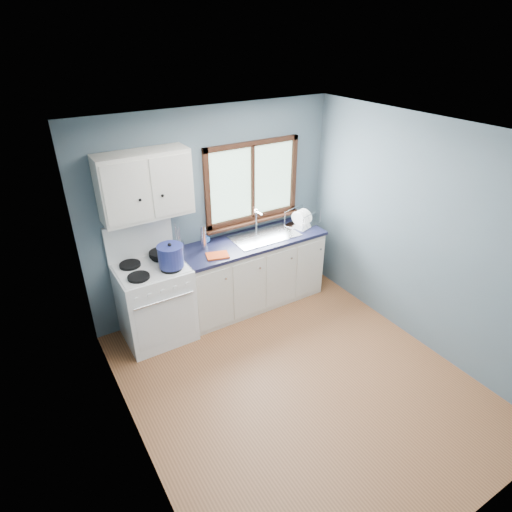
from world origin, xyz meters
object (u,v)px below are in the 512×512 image
utensil_crock (179,247)px  dish_rack (302,221)px  base_cabinets (252,275)px  skillet (161,253)px  thermos (204,237)px  stockpot (171,256)px  sink (264,241)px  gas_range (155,300)px

utensil_crock → dish_rack: size_ratio=0.78×
base_cabinets → skillet: size_ratio=4.89×
base_cabinets → thermos: thermos is taller
base_cabinets → stockpot: size_ratio=5.41×
base_cabinets → skillet: (-1.13, 0.13, 0.58)m
skillet → utensil_crock: utensil_crock is taller
skillet → utensil_crock: (0.23, 0.01, 0.01)m
base_cabinets → thermos: size_ratio=6.21×
base_cabinets → sink: sink is taller
thermos → dish_rack: thermos is taller
utensil_crock → gas_range: bearing=-159.3°
stockpot → thermos: (0.50, 0.25, -0.01)m
sink → dish_rack: (0.62, 0.04, 0.12)m
stockpot → utensil_crock: (0.21, 0.29, -0.09)m
skillet → thermos: (0.52, -0.03, 0.08)m
gas_range → sink: (1.49, 0.02, 0.37)m
base_cabinets → gas_range: bearing=-179.2°
gas_range → base_cabinets: 1.31m
gas_range → utensil_crock: bearing=20.7°
skillet → dish_rack: size_ratio=0.78×
utensil_crock → dish_rack: bearing=-3.3°
skillet → thermos: thermos is taller
sink → stockpot: size_ratio=2.46×
sink → dish_rack: bearing=3.3°
gas_range → dish_rack: (2.10, 0.05, 0.48)m
base_cabinets → stockpot: (-1.11, -0.16, 0.67)m
gas_range → dish_rack: 2.16m
stockpot → gas_range: bearing=143.6°
base_cabinets → skillet: 1.27m
base_cabinets → dish_rack: (0.80, 0.04, 0.57)m
stockpot → skillet: bearing=93.7°
base_cabinets → dish_rack: 0.98m
gas_range → skillet: bearing=39.4°
thermos → sink: bearing=-6.6°
base_cabinets → sink: bearing=-0.1°
utensil_crock → dish_rack: utensil_crock is taller
thermos → skillet: bearing=176.2°
stockpot → thermos: size_ratio=1.15×
gas_range → dish_rack: gas_range is taller
stockpot → thermos: bearing=26.5°
stockpot → utensil_crock: size_ratio=0.91×
base_cabinets → utensil_crock: utensil_crock is taller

